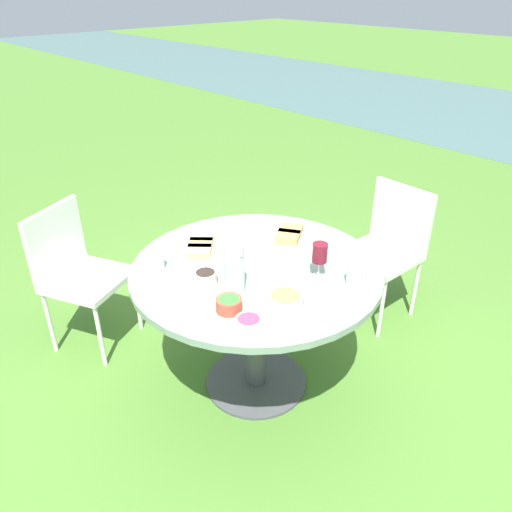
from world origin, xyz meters
TOP-DOWN VIEW (x-y plane):
  - ground_plane at (0.00, 0.00)m, footprint 40.00×40.00m
  - dining_table at (0.00, 0.00)m, footprint 1.26×1.26m
  - chair_near_left at (0.04, 1.15)m, footprint 0.45×0.43m
  - chair_near_right at (-1.05, -0.51)m, footprint 0.57×0.58m
  - water_pitcher at (0.10, -0.22)m, footprint 0.10×0.09m
  - wine_glass at (0.28, 0.16)m, footprint 0.07×0.07m
  - platter_bread_main at (-0.07, 0.30)m, footprint 0.35×0.40m
  - platter_charcuterie at (-0.31, -0.11)m, footprint 0.36×0.36m
  - bowl_fries at (0.32, -0.12)m, footprint 0.17×0.17m
  - bowl_salad at (0.20, -0.34)m, footprint 0.11×0.11m
  - bowl_olives at (-0.05, -0.28)m, footprint 0.11×0.11m
  - bowl_dip_red at (0.34, -0.35)m, footprint 0.11×0.11m
  - cup_water_near at (0.43, 0.23)m, footprint 0.07×0.07m
  - cup_water_far at (-0.32, -0.37)m, footprint 0.07×0.07m

SIDE VIEW (x-z plane):
  - ground_plane at x=0.00m, z-range 0.00..0.00m
  - chair_near_left at x=0.04m, z-range 0.08..0.97m
  - chair_near_right at x=-1.05m, z-range 0.08..0.97m
  - dining_table at x=0.00m, z-range 0.26..1.04m
  - bowl_dip_red at x=0.34m, z-range 0.78..0.82m
  - bowl_fries at x=0.32m, z-range 0.78..0.82m
  - platter_bread_main at x=-0.07m, z-range 0.77..0.84m
  - platter_charcuterie at x=-0.31m, z-range 0.78..0.84m
  - bowl_salad at x=0.20m, z-range 0.78..0.84m
  - bowl_olives at x=-0.05m, z-range 0.78..0.84m
  - cup_water_far at x=-0.32m, z-range 0.78..0.87m
  - cup_water_near at x=0.43m, z-range 0.78..0.88m
  - water_pitcher at x=0.10m, z-range 0.78..1.02m
  - wine_glass at x=0.28m, z-range 0.82..0.99m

